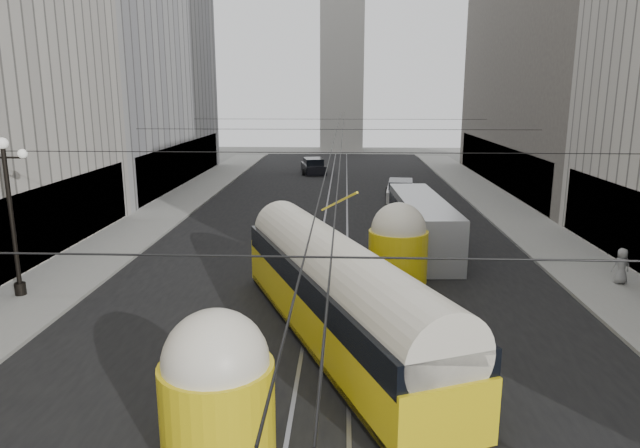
{
  "coord_description": "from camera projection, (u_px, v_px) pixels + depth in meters",
  "views": [
    {
      "loc": [
        0.59,
        -3.46,
        8.18
      ],
      "look_at": [
        -0.3,
        16.53,
        3.57
      ],
      "focal_mm": 32.0,
      "sensor_mm": 36.0,
      "label": 1
    }
  ],
  "objects": [
    {
      "name": "road",
      "position": [
        336.0,
        223.0,
        36.87
      ],
      "size": [
        20.0,
        85.0,
        0.02
      ],
      "primitive_type": "cube",
      "color": "black",
      "rests_on": "ground"
    },
    {
      "name": "catenary",
      "position": [
        338.0,
        132.0,
        34.57
      ],
      "size": [
        25.0,
        72.0,
        0.23
      ],
      "color": "black",
      "rests_on": "ground"
    },
    {
      "name": "sidewalk_right",
      "position": [
        508.0,
        212.0,
        39.74
      ],
      "size": [
        4.0,
        72.0,
        0.15
      ],
      "primitive_type": "cube",
      "color": "gray",
      "rests_on": "ground"
    },
    {
      "name": "sidewalk_left",
      "position": [
        169.0,
        209.0,
        40.78
      ],
      "size": [
        4.0,
        72.0,
        0.15
      ],
      "primitive_type": "cube",
      "color": "gray",
      "rests_on": "ground"
    },
    {
      "name": "rail_right",
      "position": [
        347.0,
        223.0,
        36.84
      ],
      "size": [
        0.12,
        85.0,
        0.04
      ],
      "primitive_type": "cube",
      "color": "gray",
      "rests_on": "ground"
    },
    {
      "name": "building_left_far",
      "position": [
        110.0,
        21.0,
        49.62
      ],
      "size": [
        12.6,
        28.6,
        28.6
      ],
      "color": "#999999",
      "rests_on": "ground"
    },
    {
      "name": "sedan_white_far",
      "position": [
        400.0,
        191.0,
        44.56
      ],
      "size": [
        2.56,
        5.14,
        1.56
      ],
      "color": "#BABABA",
      "rests_on": "ground"
    },
    {
      "name": "pedestrian_sidewalk_right",
      "position": [
        621.0,
        266.0,
        24.47
      ],
      "size": [
        0.8,
        0.53,
        1.57
      ],
      "primitive_type": "imported",
      "rotation": [
        0.0,
        0.0,
        3.22
      ],
      "color": "gray",
      "rests_on": "sidewalk_right"
    },
    {
      "name": "sedan_dark_far",
      "position": [
        313.0,
        166.0,
        59.34
      ],
      "size": [
        2.99,
        5.29,
        1.57
      ],
      "color": "black",
      "rests_on": "ground"
    },
    {
      "name": "streetcar",
      "position": [
        337.0,
        291.0,
        18.9
      ],
      "size": [
        7.79,
        15.41,
        3.61
      ],
      "color": "yellow",
      "rests_on": "ground"
    },
    {
      "name": "lamppost_left_mid",
      "position": [
        10.0,
        208.0,
        22.46
      ],
      "size": [
        1.86,
        0.44,
        6.37
      ],
      "color": "black",
      "rests_on": "sidewalk_left"
    },
    {
      "name": "distant_tower",
      "position": [
        342.0,
        43.0,
        79.75
      ],
      "size": [
        6.0,
        6.0,
        31.36
      ],
      "color": "#B2AFA8",
      "rests_on": "ground"
    },
    {
      "name": "city_bus",
      "position": [
        422.0,
        222.0,
        30.35
      ],
      "size": [
        2.73,
        10.75,
        2.71
      ],
      "color": "#ADAEB2",
      "rests_on": "ground"
    },
    {
      "name": "rail_left",
      "position": [
        324.0,
        222.0,
        36.91
      ],
      "size": [
        0.12,
        85.0,
        0.04
      ],
      "primitive_type": "cube",
      "color": "gray",
      "rests_on": "ground"
    }
  ]
}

